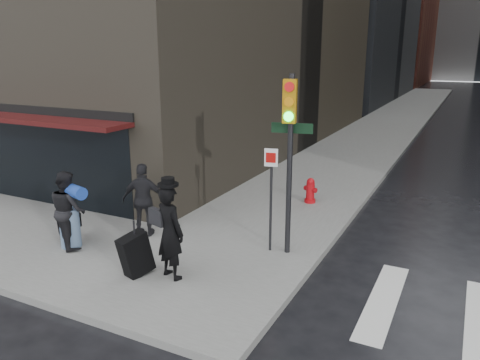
# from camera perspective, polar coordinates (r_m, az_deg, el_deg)

# --- Properties ---
(ground) EXTENTS (140.00, 140.00, 0.00)m
(ground) POSITION_cam_1_polar(r_m,az_deg,el_deg) (9.43, -6.02, -12.33)
(ground) COLOR black
(ground) RESTS_ON ground
(sidewalk_left) EXTENTS (4.00, 50.00, 0.15)m
(sidewalk_left) POSITION_cam_1_polar(r_m,az_deg,el_deg) (34.56, 18.96, 7.47)
(sidewalk_left) COLOR slate
(sidewalk_left) RESTS_ON ground
(storefront) EXTENTS (8.40, 1.11, 2.83)m
(storefront) POSITION_cam_1_polar(r_m,az_deg,el_deg) (14.81, -25.54, 4.00)
(storefront) COLOR black
(storefront) RESTS_ON ground
(man_overcoat) EXTENTS (1.30, 0.94, 2.03)m
(man_overcoat) POSITION_cam_1_polar(r_m,az_deg,el_deg) (9.06, -9.39, -6.68)
(man_overcoat) COLOR black
(man_overcoat) RESTS_ON ground
(man_jeans) EXTENTS (1.18, 1.06, 1.74)m
(man_jeans) POSITION_cam_1_polar(r_m,az_deg,el_deg) (10.97, -20.17, -3.37)
(man_jeans) COLOR black
(man_jeans) RESTS_ON ground
(man_greycoat) EXTENTS (1.11, 0.78, 1.74)m
(man_greycoat) POSITION_cam_1_polar(r_m,az_deg,el_deg) (11.15, -11.63, -2.41)
(man_greycoat) COLOR black
(man_greycoat) RESTS_ON ground
(traffic_light) EXTENTS (0.94, 0.52, 3.81)m
(traffic_light) POSITION_cam_1_polar(r_m,az_deg,el_deg) (9.56, 5.87, 4.66)
(traffic_light) COLOR black
(traffic_light) RESTS_ON ground
(fire_hydrant) EXTENTS (0.42, 0.32, 0.73)m
(fire_hydrant) POSITION_cam_1_polar(r_m,az_deg,el_deg) (13.61, 8.57, -1.40)
(fire_hydrant) COLOR #B10A11
(fire_hydrant) RESTS_ON ground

